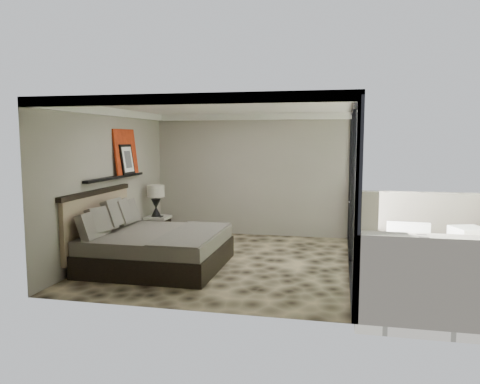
% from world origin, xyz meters
% --- Properties ---
extents(floor, '(5.00, 5.00, 0.00)m').
position_xyz_m(floor, '(0.00, 0.00, 0.00)').
color(floor, black).
rests_on(floor, ground).
extents(ceiling, '(4.50, 5.00, 0.02)m').
position_xyz_m(ceiling, '(0.00, 0.00, 2.79)').
color(ceiling, silver).
rests_on(ceiling, back_wall).
extents(back_wall, '(4.50, 0.02, 2.80)m').
position_xyz_m(back_wall, '(0.00, 2.49, 1.40)').
color(back_wall, gray).
rests_on(back_wall, floor).
extents(left_wall, '(0.02, 5.00, 2.80)m').
position_xyz_m(left_wall, '(-2.24, 0.00, 1.40)').
color(left_wall, gray).
rests_on(left_wall, floor).
extents(glass_wall, '(0.08, 5.00, 2.80)m').
position_xyz_m(glass_wall, '(2.25, 0.00, 1.40)').
color(glass_wall, white).
rests_on(glass_wall, floor).
extents(terrace_slab, '(3.00, 5.00, 0.12)m').
position_xyz_m(terrace_slab, '(3.75, 0.00, -0.06)').
color(terrace_slab, beige).
rests_on(terrace_slab, ground).
extents(picture_ledge, '(0.12, 2.20, 0.05)m').
position_xyz_m(picture_ledge, '(-2.18, 0.10, 1.50)').
color(picture_ledge, black).
rests_on(picture_ledge, left_wall).
extents(bed, '(2.29, 2.22, 1.27)m').
position_xyz_m(bed, '(-1.17, -0.60, 0.37)').
color(bed, black).
rests_on(bed, floor).
extents(nightstand, '(0.62, 0.62, 0.49)m').
position_xyz_m(nightstand, '(-1.93, 1.54, 0.24)').
color(nightstand, black).
rests_on(nightstand, floor).
extents(table_lamp, '(0.38, 0.38, 0.70)m').
position_xyz_m(table_lamp, '(-1.95, 1.50, 0.97)').
color(table_lamp, black).
rests_on(table_lamp, nightstand).
extents(abstract_canvas, '(0.13, 0.90, 0.90)m').
position_xyz_m(abstract_canvas, '(-2.19, 0.57, 1.97)').
color(abstract_canvas, '#9F1D0D').
rests_on(abstract_canvas, picture_ledge).
extents(framed_print, '(0.11, 0.50, 0.60)m').
position_xyz_m(framed_print, '(-2.14, 0.52, 1.82)').
color(framed_print, black).
rests_on(framed_print, picture_ledge).
extents(ottoman, '(0.71, 0.71, 0.56)m').
position_xyz_m(ottoman, '(4.45, 1.40, 0.28)').
color(ottoman, white).
rests_on(ottoman, terrace_slab).
extents(lounger, '(0.87, 1.64, 0.63)m').
position_xyz_m(lounger, '(3.30, 0.59, 0.19)').
color(lounger, silver).
rests_on(lounger, terrace_slab).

